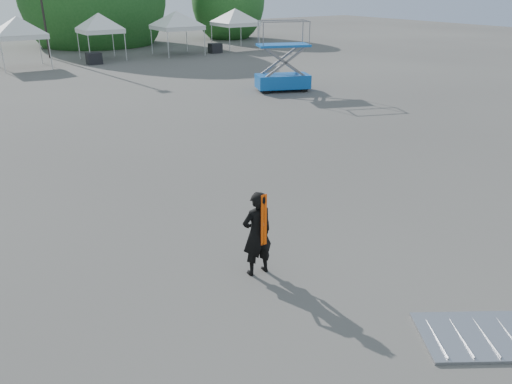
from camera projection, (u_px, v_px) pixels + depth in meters
ground at (240, 219)px, 12.17m from camera, size 120.00×120.00×0.00m
tree_far_e at (228, 1)px, 50.38m from camera, size 3.84×3.84×5.84m
tent_e at (17, 20)px, 32.56m from camera, size 4.37×4.37×3.88m
tent_f at (99, 17)px, 36.13m from camera, size 4.03×4.03×3.88m
tent_g at (176, 14)px, 38.79m from camera, size 4.70×4.70×3.88m
tent_h at (235, 12)px, 42.21m from camera, size 4.54×4.54×3.88m
man at (257, 234)px, 9.59m from camera, size 0.66×0.45×1.74m
scissor_lift at (283, 56)px, 25.91m from camera, size 3.07×2.29×3.56m
barrier_mid at (497, 335)px, 8.10m from camera, size 2.75×2.37×0.08m
crate_mid at (94, 59)px, 35.14m from camera, size 1.04×0.82×0.78m
crate_east at (215, 48)px, 40.82m from camera, size 0.98×0.76×0.76m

